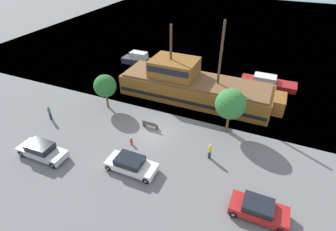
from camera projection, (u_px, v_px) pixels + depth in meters
name	position (u px, v px, depth m)	size (l,w,h in m)	color
ground_plane	(153.00, 133.00, 28.12)	(160.00, 160.00, 0.00)	slate
water_surface	(236.00, 26.00, 61.39)	(80.00, 80.00, 0.00)	slate
pirate_ship	(193.00, 86.00, 33.17)	(20.21, 5.51, 10.20)	brown
moored_boat_dockside	(267.00, 82.00, 36.61)	(7.43, 2.37, 1.47)	maroon
moored_boat_outer	(141.00, 60.00, 42.64)	(6.72, 1.94, 2.00)	#2D333D
parked_car_curb_front	(258.00, 209.00, 19.44)	(4.24, 1.97, 1.38)	#B21E1E
parked_car_curb_mid	(131.00, 164.00, 23.29)	(4.63, 1.99, 1.36)	white
parked_car_curb_rear	(42.00, 150.00, 24.68)	(4.81, 1.85, 1.53)	#B7BCC6
fire_hydrant	(131.00, 141.00, 26.32)	(0.42, 0.25, 0.76)	red
bench_promenade_east	(150.00, 124.00, 28.60)	(1.72, 0.45, 0.85)	#4C4742
pedestrian_walking_near	(50.00, 113.00, 29.67)	(0.32, 0.32, 1.73)	#232838
pedestrian_walking_far	(210.00, 151.00, 24.44)	(0.32, 0.32, 1.67)	#232838
tree_row_east	(105.00, 86.00, 30.66)	(2.66, 2.66, 4.27)	brown
tree_row_mideast	(231.00, 104.00, 26.32)	(3.14, 3.14, 5.06)	brown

